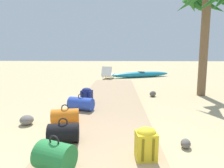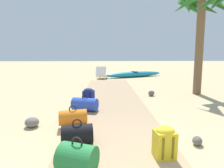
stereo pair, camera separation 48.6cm
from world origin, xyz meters
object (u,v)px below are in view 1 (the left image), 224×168
object	(u,v)px
backpack_yellow	(146,142)
lounge_chair	(108,74)
backpack_navy	(87,95)
duffel_bag_blue	(81,104)
palm_tree_far_right	(207,14)
kayak	(141,74)
duffel_bag_black	(64,133)
duffel_bag_orange	(65,116)
duffel_bag_green	(55,156)

from	to	relation	value
backpack_yellow	lounge_chair	bearing A→B (deg)	96.94
backpack_navy	duffel_bag_blue	bearing A→B (deg)	-93.50
palm_tree_far_right	kayak	world-z (taller)	palm_tree_far_right
duffel_bag_black	duffel_bag_orange	size ratio (longest dim) A/B	0.88
duffel_bag_green	kayak	size ratio (longest dim) A/B	0.14
duffel_bag_blue	lounge_chair	xyz separation A→B (m)	(0.37, 6.58, 0.07)
duffel_bag_green	palm_tree_far_right	distance (m)	7.06
duffel_bag_blue	backpack_yellow	world-z (taller)	backpack_yellow
backpack_navy	palm_tree_far_right	xyz separation A→B (m)	(4.23, 1.63, 2.74)
palm_tree_far_right	kayak	xyz separation A→B (m)	(-1.71, 5.22, -2.89)
duffel_bag_green	duffel_bag_orange	size ratio (longest dim) A/B	0.90
backpack_yellow	kayak	distance (m)	9.98
duffel_bag_blue	duffel_bag_black	distance (m)	1.89
duffel_bag_orange	kayak	distance (m)	8.96
duffel_bag_blue	kayak	bearing A→B (deg)	71.24
duffel_bag_orange	backpack_yellow	size ratio (longest dim) A/B	1.32
duffel_bag_green	backpack_navy	bearing A→B (deg)	92.32
duffel_bag_green	palm_tree_far_right	size ratio (longest dim) A/B	0.15
duffel_bag_orange	kayak	xyz separation A→B (m)	(2.73, 8.54, -0.06)
palm_tree_far_right	lounge_chair	bearing A→B (deg)	132.61
backpack_yellow	kayak	bearing A→B (deg)	83.65
backpack_navy	kayak	size ratio (longest dim) A/B	0.12
duffel_bag_green	backpack_yellow	xyz separation A→B (m)	(1.28, 0.31, 0.06)
backpack_yellow	palm_tree_far_right	bearing A→B (deg)	59.06
lounge_chair	kayak	world-z (taller)	lounge_chair
palm_tree_far_right	duffel_bag_blue	bearing A→B (deg)	-151.41
lounge_chair	duffel_bag_black	bearing A→B (deg)	-92.07
duffel_bag_orange	palm_tree_far_right	distance (m)	6.22
duffel_bag_black	duffel_bag_blue	bearing A→B (deg)	91.96
duffel_bag_green	duffel_bag_orange	bearing A→B (deg)	101.45
duffel_bag_black	backpack_yellow	bearing A→B (deg)	-18.80
duffel_bag_blue	backpack_yellow	xyz separation A→B (m)	(1.46, -2.37, 0.08)
palm_tree_far_right	duffel_bag_green	bearing A→B (deg)	-129.25
duffel_bag_blue	palm_tree_far_right	size ratio (longest dim) A/B	0.19
backpack_yellow	backpack_navy	bearing A→B (deg)	114.78
duffel_bag_green	lounge_chair	xyz separation A→B (m)	(0.19, 9.26, 0.05)
duffel_bag_blue	backpack_navy	world-z (taller)	backpack_navy
backpack_yellow	duffel_bag_green	bearing A→B (deg)	-166.18
duffel_bag_green	kayak	distance (m)	10.51
duffel_bag_black	lounge_chair	xyz separation A→B (m)	(0.31, 8.47, 0.07)
duffel_bag_orange	duffel_bag_blue	bearing A→B (deg)	80.60
duffel_bag_blue	palm_tree_far_right	world-z (taller)	palm_tree_far_right
duffel_bag_blue	kayak	size ratio (longest dim) A/B	0.18
backpack_navy	lounge_chair	xyz separation A→B (m)	(0.33, 5.88, -0.01)
duffel_bag_blue	kayak	xyz separation A→B (m)	(2.56, 7.55, -0.07)
duffel_bag_green	duffel_bag_orange	distance (m)	1.73
duffel_bag_green	backpack_navy	world-z (taller)	duffel_bag_green
backpack_navy	duffel_bag_black	xyz separation A→B (m)	(0.02, -2.60, -0.09)
palm_tree_far_right	backpack_yellow	bearing A→B (deg)	-120.94
duffel_bag_black	kayak	distance (m)	9.77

